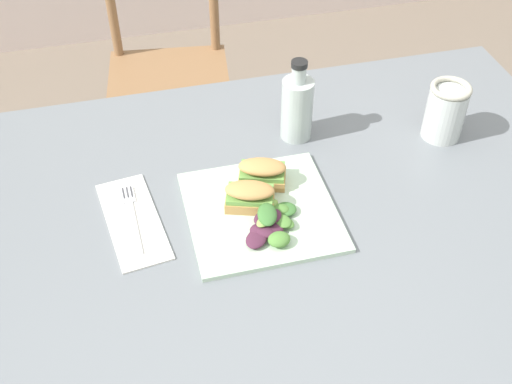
% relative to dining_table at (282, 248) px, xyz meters
% --- Properties ---
extents(dining_table, '(1.36, 0.95, 0.74)m').
position_rel_dining_table_xyz_m(dining_table, '(0.00, 0.00, 0.00)').
color(dining_table, slate).
rests_on(dining_table, ground).
extents(chair_wooden_far, '(0.45, 0.45, 0.87)m').
position_rel_dining_table_xyz_m(chair_wooden_far, '(-0.11, 1.00, -0.18)').
color(chair_wooden_far, '#8E6642').
rests_on(chair_wooden_far, ground).
extents(plate_lunch, '(0.29, 0.29, 0.01)m').
position_rel_dining_table_xyz_m(plate_lunch, '(-0.04, 0.00, 0.12)').
color(plate_lunch, beige).
rests_on(plate_lunch, dining_table).
extents(sandwich_half_front, '(0.11, 0.09, 0.06)m').
position_rel_dining_table_xyz_m(sandwich_half_front, '(-0.06, 0.02, 0.15)').
color(sandwich_half_front, tan).
rests_on(sandwich_half_front, plate_lunch).
extents(sandwich_half_back, '(0.11, 0.09, 0.06)m').
position_rel_dining_table_xyz_m(sandwich_half_back, '(-0.02, 0.08, 0.15)').
color(sandwich_half_back, tan).
rests_on(sandwich_half_back, plate_lunch).
extents(salad_mixed_greens, '(0.13, 0.13, 0.04)m').
position_rel_dining_table_xyz_m(salad_mixed_greens, '(-0.04, -0.05, 0.14)').
color(salad_mixed_greens, '#4C2338').
rests_on(salad_mixed_greens, plate_lunch).
extents(napkin_folded, '(0.13, 0.26, 0.00)m').
position_rel_dining_table_xyz_m(napkin_folded, '(-0.29, 0.04, 0.11)').
color(napkin_folded, silver).
rests_on(napkin_folded, dining_table).
extents(fork_on_napkin, '(0.03, 0.19, 0.00)m').
position_rel_dining_table_xyz_m(fork_on_napkin, '(-0.29, 0.06, 0.12)').
color(fork_on_napkin, silver).
rests_on(fork_on_napkin, napkin_folded).
extents(bottle_cold_brew, '(0.07, 0.07, 0.19)m').
position_rel_dining_table_xyz_m(bottle_cold_brew, '(0.09, 0.22, 0.18)').
color(bottle_cold_brew, black).
rests_on(bottle_cold_brew, dining_table).
extents(mason_jar_iced_tea, '(0.09, 0.09, 0.13)m').
position_rel_dining_table_xyz_m(mason_jar_iced_tea, '(0.40, 0.14, 0.17)').
color(mason_jar_iced_tea, '#C67528').
rests_on(mason_jar_iced_tea, dining_table).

